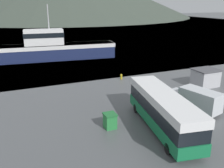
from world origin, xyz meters
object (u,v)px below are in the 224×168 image
fishing_boat (54,48)px  storage_bin (110,121)px  tour_bus (163,109)px  dock_kiosk (205,77)px  delivery_van (195,99)px

fishing_boat → storage_bin: bearing=4.6°
tour_bus → storage_bin: bearing=165.7°
storage_bin → dock_kiosk: dock_kiosk is taller
delivery_van → dock_kiosk: 9.06m
tour_bus → storage_bin: (-4.28, 1.94, -1.17)m
tour_bus → dock_kiosk: bearing=42.7°
delivery_van → storage_bin: bearing=166.4°
fishing_boat → storage_bin: size_ratio=16.44×
tour_bus → delivery_van: 5.87m
fishing_boat → dock_kiosk: fishing_boat is taller
fishing_boat → storage_bin: (-0.96, -30.74, -1.54)m
delivery_van → fishing_boat: size_ratio=0.27×
tour_bus → dock_kiosk: tour_bus is taller
fishing_boat → tour_bus: bearing=12.1°
tour_bus → dock_kiosk: 14.68m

